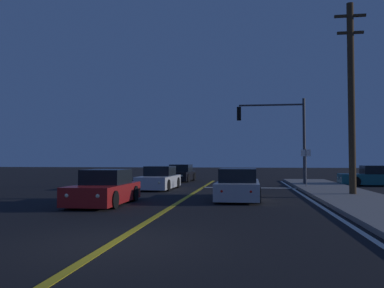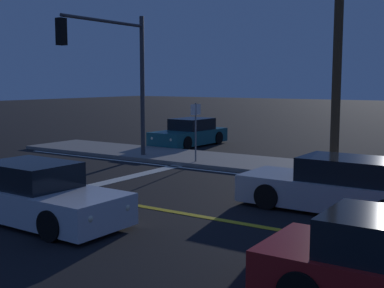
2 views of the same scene
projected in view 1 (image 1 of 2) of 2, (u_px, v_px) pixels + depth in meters
The scene contains 13 objects.
ground_plane at pixel (113, 243), 8.19m from camera, with size 160.00×160.00×0.00m, color black.
sidewalk_right at pixel (359, 200), 16.17m from camera, with size 3.20×32.67×0.15m, color gray.
lane_line_center at pixel (183, 199), 17.17m from camera, with size 0.20×30.85×0.01m, color gold.
lane_line_edge_right at pixel (313, 201), 16.42m from camera, with size 0.16×30.85×0.01m, color silver.
stop_bar at pixel (249, 188), 24.27m from camera, with size 5.66×0.50×0.01m, color silver.
car_mid_block_white at pixel (159, 179), 23.26m from camera, with size 1.90×4.48×1.34m.
car_lead_oncoming_black at pixel (181, 174), 31.92m from camera, with size 2.00×4.53×1.34m.
car_distant_tail_red at pixel (105, 189), 15.38m from camera, with size 1.87×4.28×1.34m.
car_following_oncoming_silver at pixel (238, 186), 17.27m from camera, with size 1.91×4.73×1.34m.
car_parked_curb_teal at pixel (375, 177), 26.21m from camera, with size 4.46×2.03×1.34m.
traffic_signal_near_right at pixel (279, 127), 26.43m from camera, with size 4.49×0.28×5.78m.
utility_pole_right at pixel (351, 96), 18.49m from camera, with size 1.42×0.31×9.07m.
street_sign_corner at pixel (306, 162), 23.38m from camera, with size 0.56×0.09×2.37m.
Camera 1 is at (2.76, -7.96, 1.72)m, focal length 37.23 mm.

